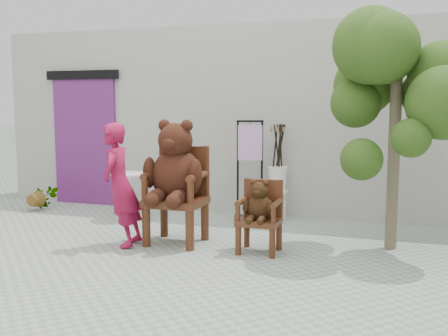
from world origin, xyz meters
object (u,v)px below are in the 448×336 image
chair_big (176,175)px  cafe_table (131,190)px  person (120,185)px  stool_bucket (278,178)px  tree (395,78)px  chair_small (260,209)px  display_stand (250,182)px

chair_big → cafe_table: (-1.25, 1.11, -0.43)m
person → stool_bucket: 2.56m
stool_bucket → tree: size_ratio=0.51×
person → chair_big: bearing=110.9°
cafe_table → person: bearing=-65.8°
chair_small → tree: 2.18m
person → tree: 3.51m
display_stand → stool_bucket: (0.38, 0.21, 0.06)m
chair_small → tree: tree is taller
cafe_table → tree: 4.18m
display_stand → tree: size_ratio=0.53×
chair_big → tree: size_ratio=0.54×
cafe_table → display_stand: bearing=12.8°
display_stand → tree: bearing=-46.3°
cafe_table → tree: tree is taller
cafe_table → chair_small: bearing=-26.5°
chair_big → chair_small: size_ratio=1.80×
stool_bucket → chair_big: bearing=-118.0°
chair_small → display_stand: bearing=109.6°
cafe_table → display_stand: display_stand is taller
display_stand → person: bearing=-140.6°
person → tree: (3.16, 0.80, 1.29)m
chair_small → chair_big: bearing=176.8°
cafe_table → tree: (3.81, -0.64, 1.61)m
chair_big → person: size_ratio=1.03×
tree → chair_big: bearing=-169.6°
person → tree: bearing=96.1°
chair_big → tree: 2.86m
display_stand → chair_big: bearing=-128.5°
person → stool_bucket: bearing=135.5°
chair_big → chair_small: 1.16m
person → tree: size_ratio=0.53×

